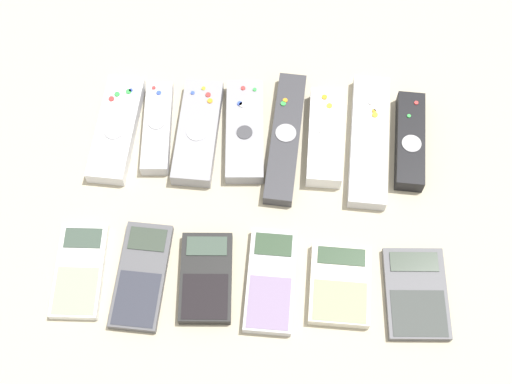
{
  "coord_description": "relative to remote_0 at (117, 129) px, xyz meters",
  "views": [
    {
      "loc": [
        0.03,
        -0.42,
        0.94
      ],
      "look_at": [
        0.0,
        0.03,
        0.01
      ],
      "focal_mm": 50.0,
      "sensor_mm": 36.0,
      "label": 1
    }
  ],
  "objects": [
    {
      "name": "calculator_2",
      "position": [
        0.16,
        -0.23,
        -0.0
      ],
      "size": [
        0.08,
        0.13,
        0.02
      ],
      "rotation": [
        0.0,
        0.0,
        0.06
      ],
      "color": "black",
      "rests_on": "ground_plane"
    },
    {
      "name": "calculator_5",
      "position": [
        0.45,
        -0.23,
        -0.01
      ],
      "size": [
        0.09,
        0.13,
        0.01
      ],
      "rotation": [
        0.0,
        0.0,
        0.05
      ],
      "color": "#4C4C51",
      "rests_on": "ground_plane"
    },
    {
      "name": "remote_2",
      "position": [
        0.12,
        0.0,
        0.0
      ],
      "size": [
        0.06,
        0.18,
        0.03
      ],
      "rotation": [
        0.0,
        0.0,
        -0.03
      ],
      "color": "gray",
      "rests_on": "ground_plane"
    },
    {
      "name": "ground_plane",
      "position": [
        0.22,
        -0.13,
        -0.01
      ],
      "size": [
        3.0,
        3.0,
        0.0
      ],
      "primitive_type": "plane",
      "color": "#B2A88E"
    },
    {
      "name": "calculator_0",
      "position": [
        -0.02,
        -0.23,
        -0.0
      ],
      "size": [
        0.07,
        0.14,
        0.02
      ],
      "rotation": [
        0.0,
        0.0,
        0.03
      ],
      "color": "silver",
      "rests_on": "ground_plane"
    },
    {
      "name": "remote_7",
      "position": [
        0.44,
        0.01,
        0.0
      ],
      "size": [
        0.05,
        0.16,
        0.03
      ],
      "rotation": [
        0.0,
        0.0,
        -0.04
      ],
      "color": "black",
      "rests_on": "ground_plane"
    },
    {
      "name": "calculator_4",
      "position": [
        0.34,
        -0.23,
        -0.0
      ],
      "size": [
        0.08,
        0.12,
        0.02
      ],
      "rotation": [
        0.0,
        0.0,
        -0.02
      ],
      "color": "beige",
      "rests_on": "ground_plane"
    },
    {
      "name": "remote_6",
      "position": [
        0.38,
        0.0,
        -0.0
      ],
      "size": [
        0.06,
        0.22,
        0.02
      ],
      "rotation": [
        0.0,
        0.0,
        -0.04
      ],
      "color": "#B7B7BC",
      "rests_on": "ground_plane"
    },
    {
      "name": "calculator_3",
      "position": [
        0.25,
        -0.23,
        -0.0
      ],
      "size": [
        0.07,
        0.15,
        0.02
      ],
      "rotation": [
        0.0,
        0.0,
        -0.02
      ],
      "color": "#B2B2B7",
      "rests_on": "ground_plane"
    },
    {
      "name": "remote_0",
      "position": [
        0.0,
        0.0,
        0.0
      ],
      "size": [
        0.07,
        0.18,
        0.02
      ],
      "rotation": [
        0.0,
        0.0,
        -0.05
      ],
      "color": "silver",
      "rests_on": "ground_plane"
    },
    {
      "name": "remote_1",
      "position": [
        0.06,
        0.01,
        -0.0
      ],
      "size": [
        0.05,
        0.16,
        0.02
      ],
      "rotation": [
        0.0,
        0.0,
        0.06
      ],
      "color": "#B7B7BC",
      "rests_on": "ground_plane"
    },
    {
      "name": "remote_5",
      "position": [
        0.32,
        0.0,
        0.0
      ],
      "size": [
        0.05,
        0.16,
        0.03
      ],
      "rotation": [
        0.0,
        0.0,
        -0.01
      ],
      "color": "white",
      "rests_on": "ground_plane"
    },
    {
      "name": "calculator_1",
      "position": [
        0.07,
        -0.23,
        -0.0
      ],
      "size": [
        0.07,
        0.16,
        0.01
      ],
      "rotation": [
        0.0,
        0.0,
        -0.04
      ],
      "color": "#4C4C51",
      "rests_on": "ground_plane"
    },
    {
      "name": "remote_4",
      "position": [
        0.26,
        0.0,
        -0.0
      ],
      "size": [
        0.06,
        0.22,
        0.02
      ],
      "rotation": [
        0.0,
        0.0,
        -0.07
      ],
      "color": "#333338",
      "rests_on": "ground_plane"
    },
    {
      "name": "remote_3",
      "position": [
        0.19,
        0.01,
        -0.0
      ],
      "size": [
        0.07,
        0.17,
        0.02
      ],
      "rotation": [
        0.0,
        0.0,
        0.06
      ],
      "color": "gray",
      "rests_on": "ground_plane"
    }
  ]
}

